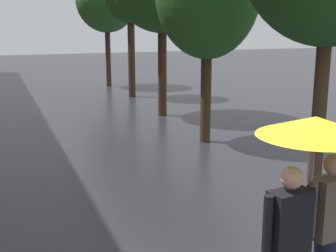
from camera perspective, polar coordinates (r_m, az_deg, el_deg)
couple_under_umbrella at (r=4.45m, az=17.72°, el=-7.75°), size 1.11×1.08×2.05m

